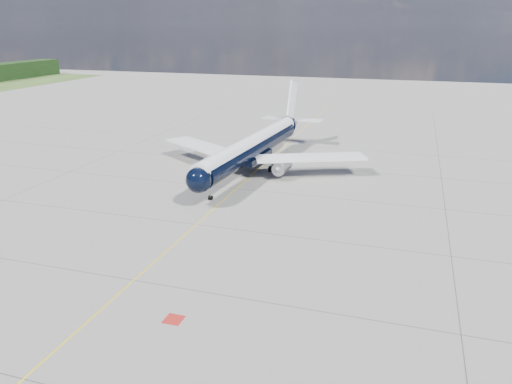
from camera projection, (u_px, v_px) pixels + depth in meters
The scene contains 4 objects.
ground at pixel (247, 179), 80.47m from camera, with size 320.00×320.00×0.00m, color gray.
taxiway_centerline at pixel (236, 188), 75.95m from camera, with size 0.16×160.00×0.01m, color #DEBC0B.
red_marking at pixel (174, 319), 42.41m from camera, with size 1.60×1.60×0.01m, color maroon.
main_airliner at pixel (254, 146), 84.44m from camera, with size 37.67×45.98×13.28m.
Camera 1 is at (24.52, -42.86, 23.92)m, focal length 35.00 mm.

